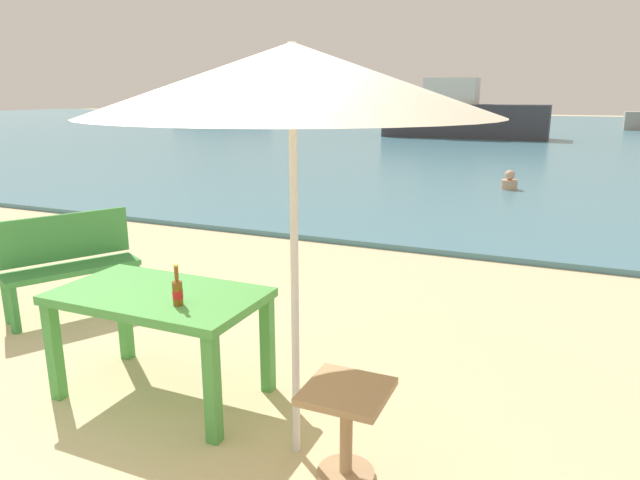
{
  "coord_description": "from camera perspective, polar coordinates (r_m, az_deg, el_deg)",
  "views": [
    {
      "loc": [
        2.05,
        -2.15,
        2.05
      ],
      "look_at": [
        -0.2,
        3.0,
        0.6
      ],
      "focal_mm": 31.82,
      "sensor_mm": 36.0,
      "label": 1
    }
  ],
  "objects": [
    {
      "name": "ground_plane",
      "position": [
        3.61,
        -17.59,
        -20.96
      ],
      "size": [
        120.0,
        120.0,
        0.0
      ],
      "primitive_type": "plane",
      "color": "beige"
    },
    {
      "name": "sea_water",
      "position": [
        32.27,
        20.18,
        10.07
      ],
      "size": [
        120.0,
        50.0,
        0.08
      ],
      "primitive_type": "cube",
      "color": "teal",
      "rests_on": "ground_plane"
    },
    {
      "name": "picnic_table_green",
      "position": [
        4.02,
        -15.86,
        -6.52
      ],
      "size": [
        1.4,
        0.8,
        0.76
      ],
      "color": "#4C9E47",
      "rests_on": "ground_plane"
    },
    {
      "name": "beer_bottle_amber",
      "position": [
        3.68,
        -14.13,
        -4.99
      ],
      "size": [
        0.07,
        0.07,
        0.26
      ],
      "color": "brown",
      "rests_on": "picnic_table_green"
    },
    {
      "name": "patio_umbrella",
      "position": [
        2.94,
        -2.8,
        15.74
      ],
      "size": [
        2.1,
        2.1,
        2.3
      ],
      "color": "silver",
      "rests_on": "ground_plane"
    },
    {
      "name": "side_table_wood",
      "position": [
        3.2,
        2.67,
        -17.55
      ],
      "size": [
        0.44,
        0.44,
        0.54
      ],
      "color": "tan",
      "rests_on": "ground_plane"
    },
    {
      "name": "bench_green_left",
      "position": [
        5.87,
        -23.91,
        -1.69
      ],
      "size": [
        0.89,
        1.23,
        0.95
      ],
      "color": "#3D8C42",
      "rests_on": "ground_plane"
    },
    {
      "name": "swimmer_person",
      "position": [
        12.73,
        18.5,
        5.57
      ],
      "size": [
        0.34,
        0.34,
        0.41
      ],
      "color": "tan",
      "rests_on": "sea_water"
    },
    {
      "name": "boat_sailboat",
      "position": [
        27.44,
        14.13,
        11.97
      ],
      "size": [
        7.32,
        2.0,
        2.66
      ],
      "color": "#38383F",
      "rests_on": "sea_water"
    },
    {
      "name": "boat_fishing_trawler",
      "position": [
        44.8,
        -10.03,
        13.04
      ],
      "size": [
        7.57,
        2.07,
        2.75
      ],
      "color": "#4C4C4C",
      "rests_on": "sea_water"
    }
  ]
}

